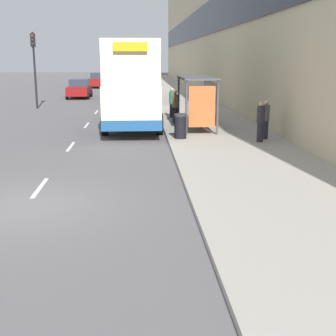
{
  "coord_description": "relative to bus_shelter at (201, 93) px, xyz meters",
  "views": [
    {
      "loc": [
        2.74,
        -10.98,
        3.51
      ],
      "look_at": [
        4.68,
        18.95,
        -3.57
      ],
      "focal_mm": 50.0,
      "sensor_mm": 36.0,
      "label": 1
    }
  ],
  "objects": [
    {
      "name": "double_decker_bus_ahead",
      "position": [
        -3.43,
        17.35,
        0.41
      ],
      "size": [
        2.85,
        10.7,
        4.3
      ],
      "color": "beige",
      "rests_on": "ground_plane"
    },
    {
      "name": "pedestrian_2",
      "position": [
        -1.05,
        4.69,
        -0.87
      ],
      "size": [
        0.34,
        0.34,
        1.69
      ],
      "color": "#23232D",
      "rests_on": "ground_plane"
    },
    {
      "name": "lane_mark_5",
      "position": [
        -5.77,
        21.28,
        -1.87
      ],
      "size": [
        0.12,
        2.0,
        0.01
      ],
      "color": "silver",
      "rests_on": "ground_plane"
    },
    {
      "name": "lane_mark_0",
      "position": [
        -5.77,
        -9.67,
        -1.87
      ],
      "size": [
        0.12,
        2.0,
        0.01
      ],
      "color": "silver",
      "rests_on": "ground_plane"
    },
    {
      "name": "car_0",
      "position": [
        -3.68,
        27.75,
        -1.0
      ],
      "size": [
        2.02,
        3.88,
        1.77
      ],
      "color": "#4C5156",
      "rests_on": "ground_plane"
    },
    {
      "name": "bus_shelter",
      "position": [
        0.0,
        0.0,
        0.0
      ],
      "size": [
        1.6,
        4.2,
        2.48
      ],
      "color": "#4C4C51",
      "rests_on": "ground_plane"
    },
    {
      "name": "lane_mark_7",
      "position": [
        -5.77,
        33.66,
        -1.87
      ],
      "size": [
        0.12,
        2.0,
        0.01
      ],
      "color": "silver",
      "rests_on": "ground_plane"
    },
    {
      "name": "lane_mark_2",
      "position": [
        -5.77,
        2.71,
        -1.87
      ],
      "size": [
        0.12,
        2.0,
        0.01
      ],
      "color": "silver",
      "rests_on": "ground_plane"
    },
    {
      "name": "traffic_light_far_kerb",
      "position": [
        -10.17,
        11.47,
        1.63
      ],
      "size": [
        0.3,
        0.32,
        5.24
      ],
      "color": "black",
      "rests_on": "ground_plane"
    },
    {
      "name": "pedestrian_3",
      "position": [
        2.36,
        -2.95,
        -0.89
      ],
      "size": [
        0.33,
        0.33,
        1.65
      ],
      "color": "#23232D",
      "rests_on": "ground_plane"
    },
    {
      "name": "lane_mark_6",
      "position": [
        -5.77,
        27.47,
        -1.87
      ],
      "size": [
        0.12,
        2.0,
        0.01
      ],
      "color": "silver",
      "rests_on": "ground_plane"
    },
    {
      "name": "lane_mark_4",
      "position": [
        -5.77,
        15.09,
        -1.87
      ],
      "size": [
        0.12,
        2.0,
        0.01
      ],
      "color": "silver",
      "rests_on": "ground_plane"
    },
    {
      "name": "litter_bin",
      "position": [
        -1.22,
        -2.58,
        -1.21
      ],
      "size": [
        0.55,
        0.55,
        1.05
      ],
      "color": "black",
      "rests_on": "ground_plane"
    },
    {
      "name": "pavement",
      "position": [
        0.73,
        27.12,
        -1.81
      ],
      "size": [
        5.0,
        93.0,
        0.14
      ],
      "color": "#A39E93",
      "rests_on": "ground_plane"
    },
    {
      "name": "terrace_facade",
      "position": [
        4.72,
        27.12,
        5.77
      ],
      "size": [
        3.1,
        93.0,
        15.3
      ],
      "color": "#C6B793",
      "rests_on": "ground_plane"
    },
    {
      "name": "car_1",
      "position": [
        -7.79,
        35.26,
        -1.0
      ],
      "size": [
        2.02,
        4.32,
        1.77
      ],
      "rotation": [
        0.0,
        0.0,
        3.14
      ],
      "color": "maroon",
      "rests_on": "ground_plane"
    },
    {
      "name": "pedestrian_at_shelter",
      "position": [
        -1.04,
        2.44,
        -0.86
      ],
      "size": [
        0.34,
        0.34,
        1.71
      ],
      "color": "#23232D",
      "rests_on": "ground_plane"
    },
    {
      "name": "lane_mark_3",
      "position": [
        -5.77,
        8.9,
        -1.87
      ],
      "size": [
        0.12,
        2.0,
        0.01
      ],
      "color": "silver",
      "rests_on": "ground_plane"
    },
    {
      "name": "lane_mark_1",
      "position": [
        -5.77,
        -3.48,
        -1.87
      ],
      "size": [
        0.12,
        2.0,
        0.01
      ],
      "color": "silver",
      "rests_on": "ground_plane"
    },
    {
      "name": "car_2",
      "position": [
        -8.21,
        20.27,
        -1.04
      ],
      "size": [
        2.03,
        4.32,
        1.68
      ],
      "rotation": [
        0.0,
        0.0,
        3.14
      ],
      "color": "maroon",
      "rests_on": "ground_plane"
    },
    {
      "name": "double_decker_bus_near",
      "position": [
        -3.3,
        2.61,
        0.41
      ],
      "size": [
        2.85,
        10.85,
        4.3
      ],
      "color": "beige",
      "rests_on": "ground_plane"
    },
    {
      "name": "pedestrian_1",
      "position": [
        1.96,
        -3.67,
        -0.88
      ],
      "size": [
        0.33,
        0.33,
        1.67
      ],
      "color": "#23232D",
      "rests_on": "ground_plane"
    },
    {
      "name": "ground_plane",
      "position": [
        -5.77,
        -11.38,
        -1.88
      ],
      "size": [
        220.0,
        220.0,
        0.0
      ],
      "primitive_type": "plane",
      "color": "#5B595B"
    }
  ]
}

